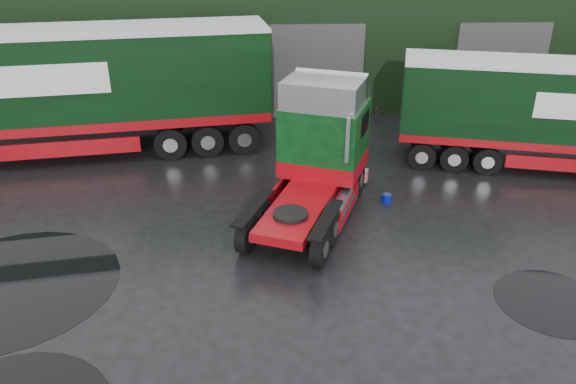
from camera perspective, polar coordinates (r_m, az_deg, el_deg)
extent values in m
plane|color=black|center=(12.79, -0.56, -12.75)|extent=(100.00, 100.00, 0.00)
cube|color=black|center=(30.44, 1.89, 16.73)|extent=(32.00, 12.00, 6.00)
cylinder|color=#060F91|center=(17.74, 10.00, -0.63)|extent=(0.36, 0.36, 0.28)
cylinder|color=black|center=(14.61, 25.24, -10.05)|extent=(2.60, 2.60, 0.01)
cylinder|color=black|center=(15.33, -26.33, -8.51)|extent=(5.14, 5.14, 0.01)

